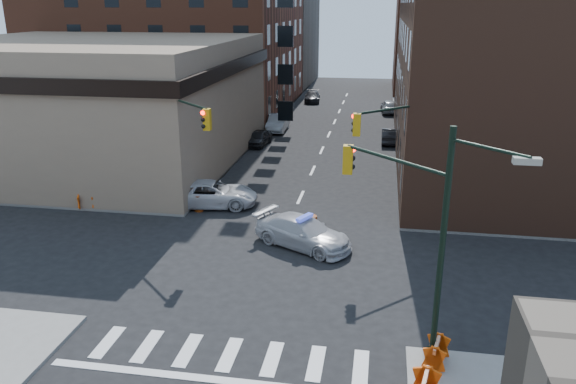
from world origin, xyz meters
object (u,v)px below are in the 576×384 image
(parked_car_wnear, at_px, (259,138))
(barricade_nw_a, at_px, (143,191))
(parked_car_wfar, at_px, (278,123))
(barricade_se_a, at_px, (436,352))
(police_car, at_px, (303,232))
(pickup, at_px, (211,194))
(parked_car_enear, at_px, (390,136))
(pedestrian_a, at_px, (124,193))
(barrel_bank, at_px, (199,203))
(pedestrian_b, at_px, (99,192))
(barrel_road, at_px, (311,225))

(parked_car_wnear, relative_size, barricade_nw_a, 3.47)
(parked_car_wfar, distance_m, barricade_se_a, 37.05)
(police_car, distance_m, pickup, 7.94)
(parked_car_enear, distance_m, pedestrian_a, 24.84)
(barricade_nw_a, bearing_deg, barricade_se_a, -49.92)
(parked_car_wfar, xyz_separation_m, barricade_nw_a, (-4.56, -20.74, -0.22))
(barricade_nw_a, bearing_deg, barrel_bank, -27.77)
(pickup, distance_m, parked_car_wfar, 21.16)
(police_car, relative_size, pedestrian_b, 2.96)
(parked_car_enear, relative_size, barricade_se_a, 3.41)
(pedestrian_b, height_order, barricade_se_a, pedestrian_b)
(police_car, bearing_deg, parked_car_wnear, 45.82)
(pedestrian_a, height_order, barricade_se_a, pedestrian_a)
(pickup, xyz_separation_m, parked_car_enear, (10.53, 18.01, -0.11))
(police_car, xyz_separation_m, parked_car_enear, (4.30, 22.94, -0.10))
(barricade_se_a, bearing_deg, parked_car_wfar, 32.70)
(pickup, distance_m, pedestrian_b, 6.53)
(parked_car_enear, relative_size, pedestrian_b, 2.25)
(pedestrian_b, xyz_separation_m, barricade_nw_a, (1.87, 1.92, -0.46))
(parked_car_wfar, distance_m, barricade_nw_a, 21.24)
(pedestrian_a, distance_m, pedestrian_b, 1.62)
(parked_car_wnear, bearing_deg, pickup, -82.74)
(pedestrian_a, distance_m, barrel_bank, 4.34)
(barrel_road, height_order, barrel_bank, barrel_road)
(parked_car_wnear, xyz_separation_m, barrel_bank, (0.00, -16.22, -0.16))
(pickup, relative_size, pedestrian_a, 3.07)
(barricade_nw_a, bearing_deg, pickup, -14.04)
(parked_car_enear, xyz_separation_m, pedestrian_b, (-16.87, -19.51, 0.37))
(parked_car_wnear, bearing_deg, parked_car_enear, 19.50)
(pickup, xyz_separation_m, barricade_nw_a, (-4.47, 0.41, -0.20))
(pickup, xyz_separation_m, parked_car_wfar, (0.08, 21.16, 0.01))
(barrel_bank, height_order, barricade_nw_a, barrel_bank)
(parked_car_wnear, height_order, parked_car_wfar, parked_car_wfar)
(barrel_bank, xyz_separation_m, barricade_se_a, (12.43, -12.97, 0.09))
(barricade_nw_a, bearing_deg, barrel_road, -27.86)
(pedestrian_b, height_order, barricade_nw_a, pedestrian_b)
(pedestrian_b, relative_size, barrel_bank, 1.78)
(pickup, bearing_deg, pedestrian_a, 99.03)
(pedestrian_a, bearing_deg, pickup, 21.09)
(parked_car_wfar, distance_m, barrel_road, 25.33)
(police_car, height_order, pickup, pickup)
(police_car, bearing_deg, barrel_bank, 86.86)
(police_car, distance_m, barrel_bank, 7.79)
(parked_car_enear, xyz_separation_m, barricade_nw_a, (-15.00, -17.60, -0.09))
(pedestrian_a, xyz_separation_m, pedestrian_b, (-1.62, 0.08, -0.02))
(parked_car_wfar, bearing_deg, barricade_nw_a, -103.27)
(parked_car_enear, distance_m, barricade_nw_a, 23.12)
(pedestrian_a, bearing_deg, barrel_road, -6.50)
(pickup, xyz_separation_m, pedestrian_a, (-4.73, -1.59, 0.28))
(parked_car_wnear, bearing_deg, barrel_bank, -84.53)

